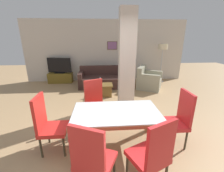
{
  "coord_description": "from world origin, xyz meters",
  "views": [
    {
      "loc": [
        -0.26,
        -2.34,
        1.98
      ],
      "look_at": [
        0.0,
        0.98,
        0.88
      ],
      "focal_mm": 24.0,
      "sensor_mm": 36.0,
      "label": 1
    }
  ],
  "objects": [
    {
      "name": "dining_table",
      "position": [
        0.0,
        0.0,
        0.58
      ],
      "size": [
        1.54,
        0.91,
        0.73
      ],
      "color": "olive",
      "rests_on": "ground_plane"
    },
    {
      "name": "coffee_table",
      "position": [
        -0.14,
        2.58,
        0.21
      ],
      "size": [
        0.56,
        0.48,
        0.41
      ],
      "color": "brown",
      "rests_on": "ground_plane"
    },
    {
      "name": "divider_pillar",
      "position": [
        0.47,
        1.78,
        1.35
      ],
      "size": [
        0.44,
        0.35,
        2.7
      ],
      "color": "beige",
      "rests_on": "ground_plane"
    },
    {
      "name": "tv_stand",
      "position": [
        -2.06,
        4.32,
        0.22
      ],
      "size": [
        1.04,
        0.4,
        0.44
      ],
      "color": "brown",
      "rests_on": "ground_plane"
    },
    {
      "name": "dining_chair_head_right",
      "position": [
        1.15,
        0.0,
        0.55
      ],
      "size": [
        0.46,
        0.46,
        1.06
      ],
      "rotation": [
        0.0,
        0.0,
        1.57
      ],
      "color": "red",
      "rests_on": "ground_plane"
    },
    {
      "name": "armchair",
      "position": [
        1.63,
        3.26,
        0.3
      ],
      "size": [
        1.17,
        1.19,
        0.86
      ],
      "rotation": [
        0.0,
        0.0,
        4.23
      ],
      "color": "gray",
      "rests_on": "ground_plane"
    },
    {
      "name": "bottle",
      "position": [
        -0.28,
        2.61,
        0.51
      ],
      "size": [
        0.07,
        0.07,
        0.24
      ],
      "color": "#B2B7BC",
      "rests_on": "coffee_table"
    },
    {
      "name": "dining_chair_near_left",
      "position": [
        -0.38,
        -0.86,
        0.55
      ],
      "size": [
        0.61,
        0.61,
        1.06
      ],
      "rotation": [
        0.0,
        0.0,
        -0.42
      ],
      "color": "red",
      "rests_on": "ground_plane"
    },
    {
      "name": "back_wall",
      "position": [
        0.0,
        4.6,
        1.35
      ],
      "size": [
        7.2,
        0.09,
        2.7
      ],
      "color": "beige",
      "rests_on": "ground_plane"
    },
    {
      "name": "dining_chair_far_left",
      "position": [
        -0.39,
        0.81,
        0.55
      ],
      "size": [
        0.61,
        0.61,
        1.06
      ],
      "rotation": [
        0.0,
        0.0,
        -2.7
      ],
      "color": "red",
      "rests_on": "ground_plane"
    },
    {
      "name": "tv_screen",
      "position": [
        -2.06,
        4.32,
        0.77
      ],
      "size": [
        1.04,
        0.28,
        0.67
      ],
      "rotation": [
        0.0,
        0.0,
        2.95
      ],
      "color": "black",
      "rests_on": "tv_stand"
    },
    {
      "name": "dining_chair_near_right",
      "position": [
        0.38,
        -0.83,
        0.55
      ],
      "size": [
        0.61,
        0.61,
        1.06
      ],
      "rotation": [
        0.0,
        0.0,
        0.43
      ],
      "color": "red",
      "rests_on": "ground_plane"
    },
    {
      "name": "sofa",
      "position": [
        -0.1,
        3.68,
        0.28
      ],
      "size": [
        2.08,
        0.95,
        0.8
      ],
      "rotation": [
        0.0,
        0.0,
        3.14
      ],
      "color": "#3E2622",
      "rests_on": "ground_plane"
    },
    {
      "name": "ground_plane",
      "position": [
        0.0,
        0.0,
        0.0
      ],
      "size": [
        18.0,
        18.0,
        0.0
      ],
      "primitive_type": "plane",
      "color": "tan"
    },
    {
      "name": "dining_chair_head_left",
      "position": [
        -1.19,
        0.0,
        0.55
      ],
      "size": [
        0.46,
        0.46,
        1.06
      ],
      "rotation": [
        0.0,
        0.0,
        -1.57
      ],
      "color": "red",
      "rests_on": "ground_plane"
    },
    {
      "name": "floor_lamp",
      "position": [
        2.46,
        4.13,
        1.42
      ],
      "size": [
        0.39,
        0.39,
        1.68
      ],
      "color": "#B7B7BC",
      "rests_on": "ground_plane"
    }
  ]
}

